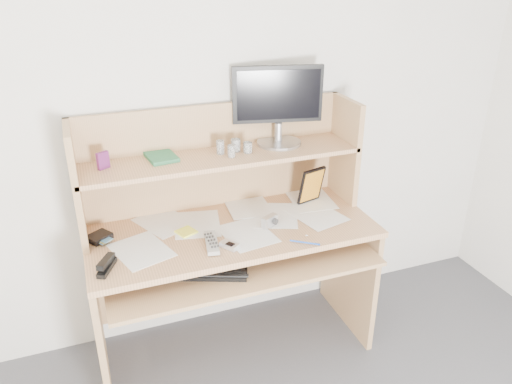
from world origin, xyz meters
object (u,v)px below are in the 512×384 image
object	(u,v)px
keyboard	(204,270)
game_case	(311,185)
tv_remote	(212,243)
desk	(228,231)
monitor	(278,103)

from	to	relation	value
keyboard	game_case	size ratio (longest dim) A/B	2.08
keyboard	tv_remote	xyz separation A→B (m)	(0.06, 0.06, 0.10)
keyboard	desk	bearing A→B (deg)	74.28
tv_remote	game_case	size ratio (longest dim) A/B	0.96
desk	monitor	xyz separation A→B (m)	(0.33, 0.15, 0.60)
monitor	keyboard	bearing A→B (deg)	-129.91
tv_remote	monitor	bearing A→B (deg)	46.42
game_case	keyboard	bearing A→B (deg)	-172.19
keyboard	monitor	bearing A→B (deg)	59.24
game_case	monitor	world-z (taller)	monitor
tv_remote	monitor	world-z (taller)	monitor
desk	game_case	distance (m)	0.51
tv_remote	game_case	xyz separation A→B (m)	(0.62, 0.24, 0.09)
keyboard	monitor	world-z (taller)	monitor
desk	game_case	size ratio (longest dim) A/B	6.91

